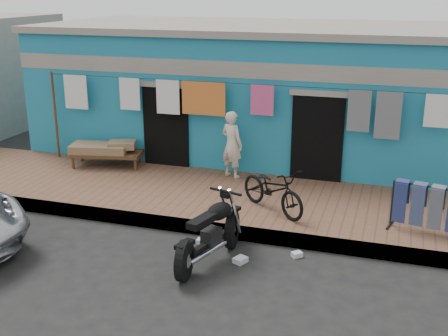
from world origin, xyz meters
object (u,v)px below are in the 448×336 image
jeans_rack (445,211)px  bicycle (273,184)px  seated_person (232,144)px  motorcycle (209,231)px  charpoy (107,154)px

jeans_rack → bicycle: bearing=176.1°
seated_person → motorcycle: size_ratio=0.83×
charpoy → jeans_rack: bearing=-13.5°
charpoy → seated_person: bearing=2.3°
seated_person → motorcycle: (0.70, -3.52, -0.44)m
bicycle → seated_person: bearing=74.8°
motorcycle → charpoy: (-3.71, 3.40, -0.02)m
motorcycle → charpoy: motorcycle is taller
seated_person → motorcycle: bearing=124.9°
motorcycle → seated_person: bearing=116.9°
seated_person → charpoy: seated_person is taller
jeans_rack → motorcycle: bearing=-155.5°
bicycle → jeans_rack: 3.00m
seated_person → motorcycle: seated_person is taller
seated_person → bicycle: size_ratio=0.90×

